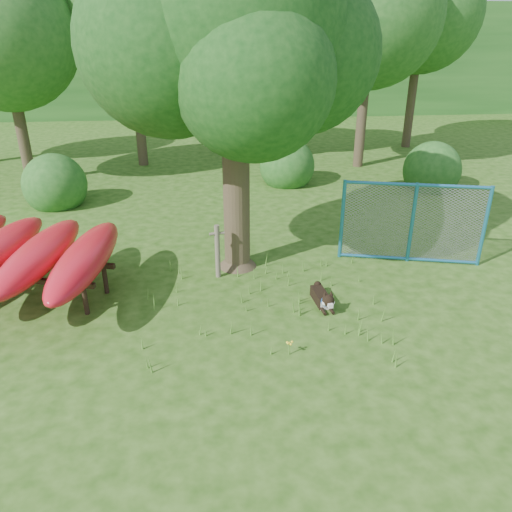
{
  "coord_description": "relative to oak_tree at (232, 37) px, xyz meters",
  "views": [
    {
      "loc": [
        -0.61,
        -6.9,
        4.76
      ],
      "look_at": [
        0.2,
        1.2,
        1.0
      ],
      "focal_mm": 35.0,
      "sensor_mm": 36.0,
      "label": 1
    }
  ],
  "objects": [
    {
      "name": "wooded_hillside",
      "position": [
        0.07,
        25.07,
        -1.58
      ],
      "size": [
        80.0,
        12.0,
        6.0
      ],
      "primitive_type": "cube",
      "color": "#1E541B",
      "rests_on": "ground"
    },
    {
      "name": "bg_tree_e",
      "position": [
        8.07,
        11.07,
        0.65
      ],
      "size": [
        4.6,
        4.6,
        7.55
      ],
      "color": "#362C1D",
      "rests_on": "ground"
    },
    {
      "name": "fence_section",
      "position": [
        3.81,
        -0.15,
        -3.68
      ],
      "size": [
        2.99,
        0.82,
        2.98
      ],
      "rotation": [
        0.0,
        0.0,
        -0.25
      ],
      "color": "teal",
      "rests_on": "ground"
    },
    {
      "name": "husky_dog",
      "position": [
        1.51,
        -1.9,
        -4.43
      ],
      "size": [
        0.31,
        0.99,
        0.44
      ],
      "rotation": [
        0.0,
        0.0,
        0.1
      ],
      "color": "black",
      "rests_on": "ground"
    },
    {
      "name": "shrub_left",
      "position": [
        -4.93,
        4.57,
        -4.58
      ],
      "size": [
        1.8,
        1.8,
        1.8
      ],
      "primitive_type": "sphere",
      "color": "#1E541B",
      "rests_on": "ground"
    },
    {
      "name": "oak_tree",
      "position": [
        0.0,
        0.0,
        0.0
      ],
      "size": [
        5.6,
        4.93,
        6.87
      ],
      "rotation": [
        0.0,
        0.0,
        -0.16
      ],
      "color": "#362C1D",
      "rests_on": "ground"
    },
    {
      "name": "ground",
      "position": [
        0.07,
        -2.93,
        -4.58
      ],
      "size": [
        80.0,
        80.0,
        0.0
      ],
      "primitive_type": "plane",
      "color": "#20460E",
      "rests_on": "ground"
    },
    {
      "name": "shrub_mid",
      "position": [
        2.07,
        6.07,
        -4.58
      ],
      "size": [
        1.8,
        1.8,
        1.8
      ],
      "primitive_type": "sphere",
      "color": "#1E541B",
      "rests_on": "ground"
    },
    {
      "name": "bg_tree_c",
      "position": [
        1.57,
        10.07,
        -0.47
      ],
      "size": [
        4.0,
        4.0,
        6.12
      ],
      "color": "#362C1D",
      "rests_on": "ground"
    },
    {
      "name": "kayak_rack",
      "position": [
        -4.13,
        -0.97,
        -3.67
      ],
      "size": [
        3.96,
        4.26,
        1.19
      ],
      "rotation": [
        0.0,
        0.0,
        -0.28
      ],
      "color": "black",
      "rests_on": "ground"
    },
    {
      "name": "shrub_right",
      "position": [
        6.57,
        5.07,
        -4.58
      ],
      "size": [
        1.8,
        1.8,
        1.8
      ],
      "primitive_type": "sphere",
      "color": "#1E541B",
      "rests_on": "ground"
    },
    {
      "name": "bg_tree_a",
      "position": [
        -6.43,
        7.07,
        -0.09
      ],
      "size": [
        4.4,
        4.4,
        6.7
      ],
      "color": "#362C1D",
      "rests_on": "ground"
    },
    {
      "name": "wildflower_clump",
      "position": [
        0.64,
        -3.35,
        -4.38
      ],
      "size": [
        0.11,
        0.11,
        0.25
      ],
      "rotation": [
        0.0,
        0.0,
        -0.15
      ],
      "color": "#50852B",
      "rests_on": "ground"
    },
    {
      "name": "bg_tree_d",
      "position": [
        5.07,
        8.07,
        0.51
      ],
      "size": [
        4.8,
        4.8,
        7.5
      ],
      "color": "#362C1D",
      "rests_on": "ground"
    },
    {
      "name": "wooden_post",
      "position": [
        -0.4,
        -0.51,
        -3.97
      ],
      "size": [
        0.31,
        0.12,
        1.15
      ],
      "rotation": [
        0.0,
        0.0,
        0.17
      ],
      "color": "brown",
      "rests_on": "ground"
    }
  ]
}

